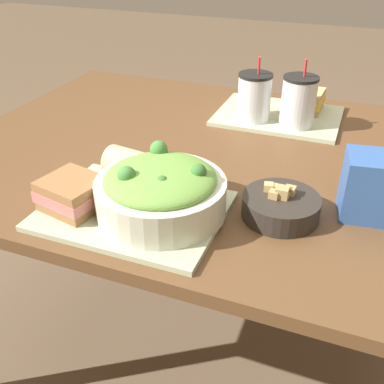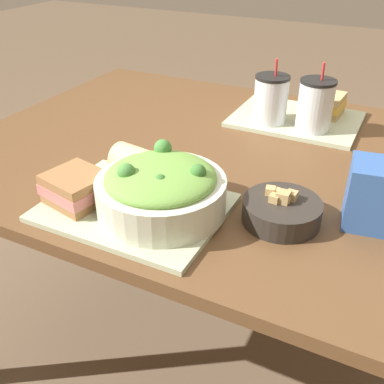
# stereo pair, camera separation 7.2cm
# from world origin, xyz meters

# --- Properties ---
(ground_plane) EXTENTS (12.00, 12.00, 0.00)m
(ground_plane) POSITION_xyz_m (0.00, 0.00, 0.00)
(ground_plane) COLOR brown
(dining_table) EXTENTS (1.39, 1.03, 0.78)m
(dining_table) POSITION_xyz_m (0.00, 0.00, 0.68)
(dining_table) COLOR brown
(dining_table) RESTS_ON ground_plane
(tray_near) EXTENTS (0.37, 0.28, 0.01)m
(tray_near) POSITION_xyz_m (-0.05, -0.35, 0.78)
(tray_near) COLOR #B2BC99
(tray_near) RESTS_ON dining_table
(tray_far) EXTENTS (0.37, 0.28, 0.01)m
(tray_far) POSITION_xyz_m (0.12, 0.29, 0.78)
(tray_far) COLOR #B2BC99
(tray_far) RESTS_ON dining_table
(salad_bowl) EXTENTS (0.26, 0.26, 0.12)m
(salad_bowl) POSITION_xyz_m (0.01, -0.34, 0.84)
(salad_bowl) COLOR beige
(salad_bowl) RESTS_ON tray_near
(soup_bowl) EXTENTS (0.16, 0.16, 0.07)m
(soup_bowl) POSITION_xyz_m (0.23, -0.25, 0.80)
(soup_bowl) COLOR #2D2823
(soup_bowl) RESTS_ON dining_table
(sandwich_near) EXTENTS (0.14, 0.13, 0.06)m
(sandwich_near) POSITION_xyz_m (-0.17, -0.39, 0.82)
(sandwich_near) COLOR olive
(sandwich_near) RESTS_ON tray_near
(baguette_near) EXTENTS (0.18, 0.10, 0.07)m
(baguette_near) POSITION_xyz_m (-0.08, -0.25, 0.83)
(baguette_near) COLOR #DBBC84
(baguette_near) RESTS_ON tray_near
(sandwich_far) EXTENTS (0.12, 0.11, 0.06)m
(sandwich_far) POSITION_xyz_m (0.18, 0.35, 0.82)
(sandwich_far) COLOR tan
(sandwich_far) RESTS_ON tray_far
(drink_cup_dark) EXTENTS (0.10, 0.10, 0.19)m
(drink_cup_dark) POSITION_xyz_m (0.05, 0.22, 0.85)
(drink_cup_dark) COLOR silver
(drink_cup_dark) RESTS_ON tray_far
(drink_cup_red) EXTENTS (0.10, 0.10, 0.19)m
(drink_cup_red) POSITION_xyz_m (0.18, 0.22, 0.86)
(drink_cup_red) COLOR silver
(drink_cup_red) RESTS_ON tray_far
(chip_bag) EXTENTS (0.16, 0.12, 0.13)m
(chip_bag) POSITION_xyz_m (0.41, -0.17, 0.84)
(chip_bag) COLOR #335BA3
(chip_bag) RESTS_ON dining_table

